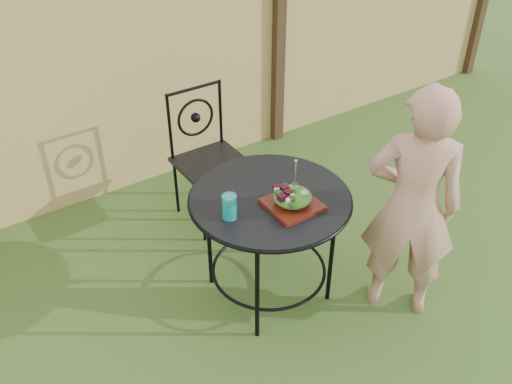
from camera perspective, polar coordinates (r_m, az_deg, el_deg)
ground at (r=3.27m, az=5.45°, el=-16.95°), size 60.00×60.00×0.00m
fence at (r=4.25m, az=-12.83°, el=11.88°), size 8.00×0.12×1.90m
patio_table at (r=3.26m, az=1.38°, el=-2.44°), size 0.92×0.92×0.72m
patio_chair at (r=3.98m, az=-4.81°, el=3.81°), size 0.46×0.46×0.95m
diner at (r=3.21m, az=15.33°, el=-1.42°), size 0.62×0.62×1.45m
salad_plate at (r=3.10m, az=3.65°, el=-1.26°), size 0.27×0.27×0.02m
salad at (r=3.07m, az=3.68°, el=-0.49°), size 0.21×0.21×0.08m
fork at (r=3.00m, az=3.93°, el=1.59°), size 0.01×0.01×0.18m
drinking_glass at (r=2.98m, az=-2.67°, el=-1.47°), size 0.08×0.08×0.14m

